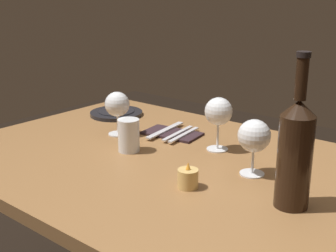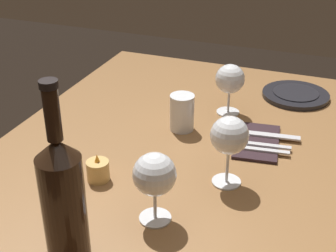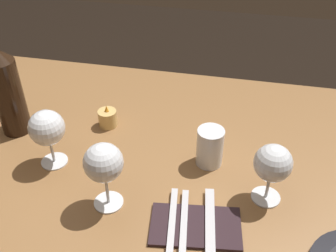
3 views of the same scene
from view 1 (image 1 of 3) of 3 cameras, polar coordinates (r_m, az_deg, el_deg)
name	(u,v)px [view 1 (image 1 of 3)]	position (r m, az deg, el deg)	size (l,w,h in m)	color
dining_table	(169,188)	(1.33, 0.07, -7.89)	(1.30, 0.90, 0.74)	olive
wine_glass_left	(117,105)	(1.49, -6.52, 2.66)	(0.08, 0.08, 0.15)	white
wine_glass_right	(254,137)	(1.18, 10.96, -1.37)	(0.09, 0.09, 0.15)	white
wine_glass_centre	(219,113)	(1.34, 6.48, 1.73)	(0.08, 0.08, 0.16)	white
wine_bottle	(295,151)	(1.02, 15.95, -3.13)	(0.08, 0.08, 0.35)	black
water_tumbler	(129,137)	(1.35, -5.04, -1.43)	(0.07, 0.07, 0.10)	white
votive_candle	(188,179)	(1.11, 2.56, -6.78)	(0.05, 0.05, 0.07)	#DBB266
dinner_plate	(116,113)	(1.76, -6.63, 1.65)	(0.20, 0.20, 0.02)	black
folded_napkin	(172,133)	(1.51, 0.54, -0.96)	(0.20, 0.13, 0.01)	#2D1E23
fork_inner	(178,133)	(1.49, 1.29, -0.92)	(0.04, 0.18, 0.00)	silver
fork_outer	(184,135)	(1.48, 2.05, -1.11)	(0.04, 0.18, 0.00)	silver
table_knife	(165,130)	(1.53, -0.33, -0.51)	(0.05, 0.21, 0.00)	silver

